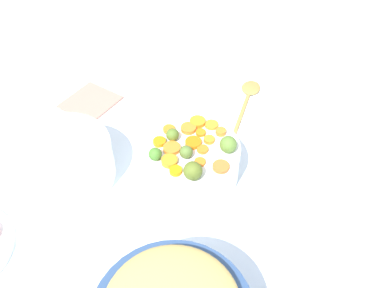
# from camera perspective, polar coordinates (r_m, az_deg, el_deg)

# --- Properties ---
(tabletop) EXTENTS (2.40, 2.40, 0.02)m
(tabletop) POSITION_cam_1_polar(r_m,az_deg,el_deg) (1.01, 2.27, -4.40)
(tabletop) COLOR white
(tabletop) RESTS_ON ground
(serving_bowl_carrots) EXTENTS (0.23, 0.23, 0.10)m
(serving_bowl_carrots) POSITION_cam_1_polar(r_m,az_deg,el_deg) (0.96, 0.00, -2.50)
(serving_bowl_carrots) COLOR white
(serving_bowl_carrots) RESTS_ON tabletop
(carrot_slice_0) EXTENTS (0.05, 0.05, 0.01)m
(carrot_slice_0) POSITION_cam_1_polar(r_m,az_deg,el_deg) (0.96, -0.50, 2.25)
(carrot_slice_0) COLOR orange
(carrot_slice_0) RESTS_ON serving_bowl_carrots
(carrot_slice_1) EXTENTS (0.04, 0.04, 0.01)m
(carrot_slice_1) POSITION_cam_1_polar(r_m,az_deg,el_deg) (0.93, 2.56, 0.62)
(carrot_slice_1) COLOR orange
(carrot_slice_1) RESTS_ON serving_bowl_carrots
(carrot_slice_2) EXTENTS (0.04, 0.04, 0.01)m
(carrot_slice_2) POSITION_cam_1_polar(r_m,az_deg,el_deg) (0.88, 1.15, -2.57)
(carrot_slice_2) COLOR orange
(carrot_slice_2) RESTS_ON serving_bowl_carrots
(carrot_slice_3) EXTENTS (0.06, 0.06, 0.01)m
(carrot_slice_3) POSITION_cam_1_polar(r_m,az_deg,el_deg) (0.91, -2.91, -0.60)
(carrot_slice_3) COLOR orange
(carrot_slice_3) RESTS_ON serving_bowl_carrots
(carrot_slice_4) EXTENTS (0.04, 0.04, 0.01)m
(carrot_slice_4) POSITION_cam_1_polar(r_m,az_deg,el_deg) (0.93, -4.67, 0.34)
(carrot_slice_4) COLOR orange
(carrot_slice_4) RESTS_ON serving_bowl_carrots
(carrot_slice_5) EXTENTS (0.05, 0.05, 0.01)m
(carrot_slice_5) POSITION_cam_1_polar(r_m,az_deg,el_deg) (0.92, 0.20, 0.28)
(carrot_slice_5) COLOR orange
(carrot_slice_5) RESTS_ON serving_bowl_carrots
(carrot_slice_6) EXTENTS (0.04, 0.04, 0.01)m
(carrot_slice_6) POSITION_cam_1_polar(r_m,az_deg,el_deg) (0.87, -2.34, -3.83)
(carrot_slice_6) COLOR orange
(carrot_slice_6) RESTS_ON serving_bowl_carrots
(carrot_slice_7) EXTENTS (0.05, 0.05, 0.01)m
(carrot_slice_7) POSITION_cam_1_polar(r_m,az_deg,el_deg) (0.88, 4.16, -3.25)
(carrot_slice_7) COLOR orange
(carrot_slice_7) RESTS_ON serving_bowl_carrots
(carrot_slice_8) EXTENTS (0.03, 0.03, 0.01)m
(carrot_slice_8) POSITION_cam_1_polar(r_m,az_deg,el_deg) (0.96, -3.30, 2.11)
(carrot_slice_8) COLOR orange
(carrot_slice_8) RESTS_ON serving_bowl_carrots
(carrot_slice_9) EXTENTS (0.03, 0.03, 0.01)m
(carrot_slice_9) POSITION_cam_1_polar(r_m,az_deg,el_deg) (0.95, 4.13, 1.76)
(carrot_slice_9) COLOR orange
(carrot_slice_9) RESTS_ON serving_bowl_carrots
(carrot_slice_10) EXTENTS (0.04, 0.04, 0.01)m
(carrot_slice_10) POSITION_cam_1_polar(r_m,az_deg,el_deg) (0.97, 0.81, 3.17)
(carrot_slice_10) COLOR orange
(carrot_slice_10) RESTS_ON serving_bowl_carrots
(carrot_slice_11) EXTENTS (0.05, 0.05, 0.01)m
(carrot_slice_11) POSITION_cam_1_polar(r_m,az_deg,el_deg) (0.88, -3.24, -2.44)
(carrot_slice_11) COLOR orange
(carrot_slice_11) RESTS_ON serving_bowl_carrots
(carrot_slice_12) EXTENTS (0.05, 0.05, 0.01)m
(carrot_slice_12) POSITION_cam_1_polar(r_m,az_deg,el_deg) (0.97, 2.82, 2.75)
(carrot_slice_12) COLOR orange
(carrot_slice_12) RESTS_ON serving_bowl_carrots
(carrot_slice_13) EXTENTS (0.03, 0.03, 0.01)m
(carrot_slice_13) POSITION_cam_1_polar(r_m,az_deg,el_deg) (0.91, 1.53, -0.78)
(carrot_slice_13) COLOR orange
(carrot_slice_13) RESTS_ON serving_bowl_carrots
(carrot_slice_14) EXTENTS (0.03, 0.03, 0.01)m
(carrot_slice_14) POSITION_cam_1_polar(r_m,az_deg,el_deg) (0.95, 1.26, 1.62)
(carrot_slice_14) COLOR orange
(carrot_slice_14) RESTS_ON serving_bowl_carrots
(brussels_sprout_0) EXTENTS (0.04, 0.04, 0.04)m
(brussels_sprout_0) POSITION_cam_1_polar(r_m,az_deg,el_deg) (0.84, 0.13, -3.85)
(brussels_sprout_0) COLOR #596B24
(brussels_sprout_0) RESTS_ON serving_bowl_carrots
(brussels_sprout_1) EXTENTS (0.04, 0.04, 0.04)m
(brussels_sprout_1) POSITION_cam_1_polar(r_m,az_deg,el_deg) (0.90, 5.19, -0.06)
(brussels_sprout_1) COLOR #5A7F32
(brussels_sprout_1) RESTS_ON serving_bowl_carrots
(brussels_sprout_2) EXTENTS (0.03, 0.03, 0.03)m
(brussels_sprout_2) POSITION_cam_1_polar(r_m,az_deg,el_deg) (0.89, -0.84, -1.15)
(brussels_sprout_2) COLOR #557230
(brussels_sprout_2) RESTS_ON serving_bowl_carrots
(brussels_sprout_3) EXTENTS (0.03, 0.03, 0.03)m
(brussels_sprout_3) POSITION_cam_1_polar(r_m,az_deg,el_deg) (0.93, -2.80, 1.33)
(brussels_sprout_3) COLOR #527027
(brussels_sprout_3) RESTS_ON serving_bowl_carrots
(brussels_sprout_4) EXTENTS (0.03, 0.03, 0.03)m
(brussels_sprout_4) POSITION_cam_1_polar(r_m,az_deg,el_deg) (0.89, -5.28, -1.44)
(brussels_sprout_4) COLOR #467C2B
(brussels_sprout_4) RESTS_ON serving_bowl_carrots
(wooden_spoon) EXTENTS (0.29, 0.11, 0.01)m
(wooden_spoon) POSITION_cam_1_polar(r_m,az_deg,el_deg) (1.23, 8.05, 6.94)
(wooden_spoon) COLOR #A78241
(wooden_spoon) RESTS_ON tabletop
(casserole_dish) EXTENTS (0.25, 0.25, 0.10)m
(casserole_dish) POSITION_cam_1_polar(r_m,az_deg,el_deg) (1.00, -18.32, -2.56)
(casserole_dish) COLOR white
(casserole_dish) RESTS_ON tabletop
(dish_towel) EXTENTS (0.19, 0.19, 0.01)m
(dish_towel) POSITION_cam_1_polar(r_m,az_deg,el_deg) (1.23, -14.31, 5.82)
(dish_towel) COLOR tan
(dish_towel) RESTS_ON tabletop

